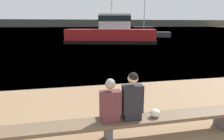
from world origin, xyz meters
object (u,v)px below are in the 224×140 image
(person_left, at_px, (110,103))
(shopping_bag, at_px, (155,113))
(tugboat_red, at_px, (111,34))
(moored_sailboat, at_px, (146,34))
(person_right, at_px, (132,99))
(bench_main, at_px, (108,125))

(person_left, height_order, shopping_bag, person_left)
(tugboat_red, xyz_separation_m, moored_sailboat, (8.79, 10.73, -0.64))
(person_right, relative_size, tugboat_red, 0.09)
(person_right, relative_size, shopping_bag, 4.51)
(bench_main, distance_m, person_left, 0.46)
(bench_main, bearing_deg, person_left, 13.58)
(moored_sailboat, bearing_deg, tugboat_red, 158.58)
(shopping_bag, distance_m, moored_sailboat, 34.04)
(moored_sailboat, bearing_deg, person_right, 176.13)
(shopping_bag, bearing_deg, person_left, 177.81)
(person_right, distance_m, tugboat_red, 21.39)
(tugboat_red, bearing_deg, moored_sailboat, -24.18)
(person_left, relative_size, person_right, 0.90)
(bench_main, relative_size, moored_sailboat, 0.67)
(tugboat_red, bearing_deg, bench_main, -176.67)
(person_right, distance_m, moored_sailboat, 34.20)
(moored_sailboat, bearing_deg, shopping_bag, 176.94)
(bench_main, relative_size, person_right, 5.99)
(person_right, xyz_separation_m, tugboat_red, (3.90, 21.03, 0.24))
(person_left, relative_size, tugboat_red, 0.08)
(shopping_bag, xyz_separation_m, tugboat_red, (3.40, 21.06, 0.58))
(person_right, bearing_deg, tugboat_red, 79.49)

